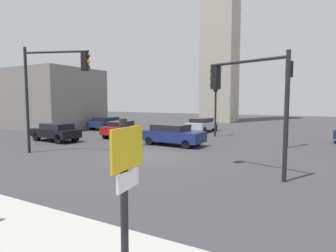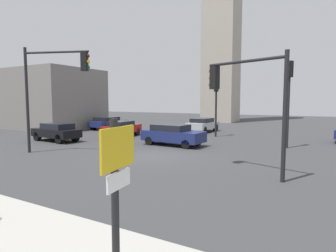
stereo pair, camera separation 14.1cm
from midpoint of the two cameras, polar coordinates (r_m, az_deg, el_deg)
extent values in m
plane|color=#38383A|center=(15.23, -2.59, -6.08)|extent=(97.55, 97.55, 0.00)
cylinder|color=black|center=(3.79, -9.60, -18.45)|extent=(0.10, 0.10, 2.59)
cube|color=gold|center=(3.49, -8.99, -4.44)|extent=(0.11, 0.72, 0.52)
cube|color=white|center=(3.58, -8.90, -10.92)|extent=(0.09, 0.50, 0.22)
cylinder|color=black|center=(23.50, 9.95, 3.61)|extent=(0.16, 0.16, 4.74)
cube|color=black|center=(23.53, 10.03, 8.17)|extent=(0.36, 0.36, 1.00)
sphere|color=red|center=(23.35, 9.94, 8.93)|extent=(0.20, 0.20, 0.20)
sphere|color=#594714|center=(23.33, 9.93, 8.20)|extent=(0.20, 0.20, 0.20)
sphere|color=#14471E|center=(23.31, 9.92, 7.46)|extent=(0.20, 0.20, 0.20)
cylinder|color=black|center=(17.77, -26.65, 4.65)|extent=(0.16, 0.16, 5.96)
cylinder|color=black|center=(16.96, -21.67, 13.87)|extent=(3.58, 1.42, 0.12)
cube|color=black|center=(16.13, -16.47, 12.51)|extent=(0.41, 0.41, 1.00)
sphere|color=#4C0F0C|center=(16.09, -15.84, 13.63)|extent=(0.20, 0.20, 0.20)
sphere|color=yellow|center=(16.05, -15.81, 12.57)|extent=(0.20, 0.20, 0.20)
sphere|color=#14471E|center=(16.01, -15.79, 11.51)|extent=(0.20, 0.20, 0.20)
cylinder|color=black|center=(10.88, 23.12, 1.67)|extent=(0.16, 0.16, 4.76)
cylinder|color=black|center=(11.77, 15.69, 12.60)|extent=(3.29, 1.18, 0.12)
cube|color=black|center=(12.54, 9.85, 9.71)|extent=(0.40, 0.40, 1.00)
sphere|color=red|center=(12.69, 9.14, 11.03)|extent=(0.20, 0.20, 0.20)
sphere|color=#594714|center=(12.66, 9.12, 9.68)|extent=(0.20, 0.20, 0.20)
sphere|color=#14471E|center=(12.64, 9.10, 8.32)|extent=(0.20, 0.20, 0.20)
cylinder|color=black|center=(19.00, 23.58, 3.96)|extent=(0.16, 0.16, 5.42)
cube|color=black|center=(19.10, 23.82, 10.60)|extent=(0.44, 0.44, 1.00)
sphere|color=#4C0F0C|center=(18.98, 23.49, 11.56)|extent=(0.20, 0.20, 0.20)
sphere|color=yellow|center=(18.94, 23.46, 10.66)|extent=(0.20, 0.20, 0.20)
sphere|color=#14471E|center=(18.92, 23.43, 9.76)|extent=(0.20, 0.20, 0.20)
cube|color=navy|center=(30.11, -11.98, 0.54)|extent=(1.90, 4.18, 0.55)
cube|color=black|center=(29.92, -12.26, 1.38)|extent=(1.66, 2.34, 0.44)
cylinder|color=black|center=(31.70, -11.35, 0.27)|extent=(0.34, 0.67, 0.67)
cylinder|color=black|center=(30.73, -9.16, 0.16)|extent=(0.34, 0.67, 0.67)
cylinder|color=black|center=(29.60, -14.88, -0.14)|extent=(0.34, 0.67, 0.67)
cylinder|color=black|center=(28.57, -12.66, -0.28)|extent=(0.34, 0.67, 0.67)
cube|color=black|center=(22.14, -21.77, -1.30)|extent=(4.09, 1.93, 0.58)
cube|color=black|center=(21.93, -21.52, -0.09)|extent=(2.33, 1.59, 0.46)
cylinder|color=black|center=(22.95, -25.01, -1.92)|extent=(0.69, 0.34, 0.67)
cylinder|color=black|center=(23.65, -22.28, -1.63)|extent=(0.69, 0.34, 0.67)
cylinder|color=black|center=(20.70, -21.14, -2.50)|extent=(0.69, 0.34, 0.67)
cylinder|color=black|center=(21.47, -18.26, -2.15)|extent=(0.69, 0.34, 0.67)
cube|color=#ADB2B7|center=(26.95, 7.32, 0.15)|extent=(1.92, 4.14, 0.61)
cube|color=black|center=(26.73, 7.15, 1.14)|extent=(1.64, 2.34, 0.43)
cylinder|color=black|center=(28.53, 7.14, -0.20)|extent=(0.34, 0.68, 0.67)
cylinder|color=black|center=(27.97, 9.82, -0.34)|extent=(0.34, 0.68, 0.67)
cylinder|color=black|center=(26.05, 4.62, -0.68)|extent=(0.34, 0.68, 0.67)
cylinder|color=black|center=(25.43, 7.50, -0.85)|extent=(0.34, 0.68, 0.67)
cube|color=navy|center=(18.63, 1.27, -2.04)|extent=(4.26, 2.02, 0.69)
cube|color=black|center=(18.68, 0.73, -0.38)|extent=(2.42, 1.69, 0.45)
cylinder|color=black|center=(18.62, 6.15, -3.14)|extent=(0.60, 0.35, 0.58)
cylinder|color=black|center=(17.36, 4.01, -3.73)|extent=(0.60, 0.35, 0.58)
cylinder|color=black|center=(20.03, -1.09, -2.53)|extent=(0.60, 0.35, 0.58)
cylinder|color=black|center=(18.86, -3.54, -3.02)|extent=(0.60, 0.35, 0.58)
cube|color=maroon|center=(23.39, -9.21, -0.63)|extent=(1.99, 4.05, 0.62)
cube|color=black|center=(23.19, -9.48, 0.48)|extent=(1.61, 2.32, 0.40)
cylinder|color=black|center=(24.89, -8.83, -1.00)|extent=(0.35, 0.69, 0.66)
cylinder|color=black|center=(24.23, -6.23, -1.13)|extent=(0.35, 0.69, 0.66)
cylinder|color=black|center=(22.69, -12.37, -1.65)|extent=(0.35, 0.69, 0.66)
cylinder|color=black|center=(21.97, -9.62, -1.82)|extent=(0.35, 0.69, 0.66)
cube|color=gray|center=(35.65, -25.10, 4.99)|extent=(14.74, 7.64, 6.36)
camera|label=1|loc=(0.07, -89.79, 0.02)|focal=29.79mm
camera|label=2|loc=(0.07, 90.21, -0.02)|focal=29.79mm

